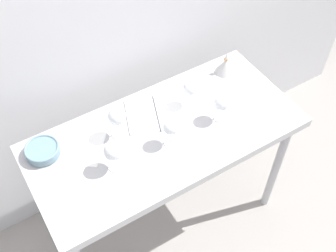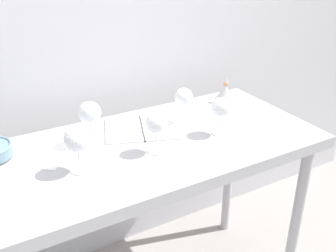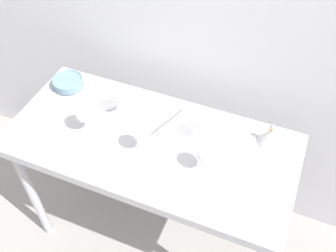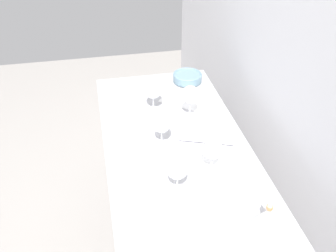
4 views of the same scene
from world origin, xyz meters
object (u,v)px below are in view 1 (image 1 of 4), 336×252
(wine_glass_near_center, at_px, (171,127))
(tasting_sheet_lower, at_px, (89,143))
(decanter_funnel, at_px, (225,66))
(wine_glass_far_right, at_px, (191,89))
(wine_glass_near_left, at_px, (113,151))
(open_notebook, at_px, (156,113))
(tasting_sheet_upper, at_px, (228,97))
(wine_glass_near_right, at_px, (222,103))
(wine_glass_far_left, at_px, (117,117))
(tasting_bowl, at_px, (42,150))

(wine_glass_near_center, relative_size, tasting_sheet_lower, 0.58)
(tasting_sheet_lower, relative_size, decanter_funnel, 2.02)
(wine_glass_far_right, distance_m, tasting_sheet_lower, 0.59)
(wine_glass_near_center, xyz_separation_m, wine_glass_near_left, (-0.30, 0.01, 0.01))
(wine_glass_near_center, height_order, wine_glass_far_right, wine_glass_far_right)
(open_notebook, distance_m, tasting_sheet_lower, 0.39)
(wine_glass_far_right, relative_size, tasting_sheet_upper, 0.71)
(wine_glass_near_left, height_order, open_notebook, wine_glass_near_left)
(wine_glass_near_center, relative_size, wine_glass_far_right, 0.99)
(wine_glass_near_right, relative_size, open_notebook, 0.43)
(tasting_sheet_upper, bearing_deg, wine_glass_near_right, -121.97)
(wine_glass_near_center, xyz_separation_m, wine_glass_far_left, (-0.20, 0.18, 0.02))
(wine_glass_near_right, relative_size, decanter_funnel, 1.17)
(wine_glass_near_center, height_order, tasting_bowl, wine_glass_near_center)
(tasting_bowl, bearing_deg, open_notebook, -5.79)
(wine_glass_near_center, relative_size, wine_glass_far_left, 0.90)
(wine_glass_near_right, height_order, open_notebook, wine_glass_near_right)
(wine_glass_near_center, relative_size, decanter_funnel, 1.17)
(wine_glass_near_center, distance_m, open_notebook, 0.23)
(tasting_sheet_lower, bearing_deg, tasting_sheet_upper, 30.46)
(wine_glass_near_center, relative_size, wine_glass_near_right, 1.01)
(wine_glass_near_right, bearing_deg, wine_glass_far_left, 160.48)
(wine_glass_near_right, bearing_deg, tasting_bowl, 163.48)
(wine_glass_far_right, xyz_separation_m, tasting_sheet_upper, (0.20, -0.07, -0.12))
(tasting_sheet_upper, height_order, tasting_bowl, tasting_bowl)
(wine_glass_near_right, bearing_deg, tasting_sheet_lower, 162.63)
(tasting_sheet_upper, xyz_separation_m, decanter_funnel, (0.11, 0.18, 0.04))
(wine_glass_far_left, relative_size, tasting_sheet_lower, 0.65)
(wine_glass_far_right, height_order, tasting_sheet_upper, wine_glass_far_right)
(wine_glass_near_right, height_order, tasting_sheet_lower, wine_glass_near_right)
(tasting_sheet_upper, xyz_separation_m, tasting_sheet_lower, (-0.78, 0.11, 0.00))
(wine_glass_far_right, height_order, decanter_funnel, wine_glass_far_right)
(tasting_sheet_upper, bearing_deg, wine_glass_far_left, -167.30)
(wine_glass_far_left, xyz_separation_m, wine_glass_far_right, (0.42, -0.01, -0.01))
(open_notebook, distance_m, tasting_sheet_upper, 0.40)
(wine_glass_near_center, distance_m, wine_glass_far_right, 0.28)
(wine_glass_near_left, relative_size, decanter_funnel, 1.24)
(wine_glass_near_right, xyz_separation_m, wine_glass_far_right, (-0.08, 0.16, 0.00))
(tasting_sheet_upper, relative_size, tasting_sheet_lower, 0.83)
(wine_glass_near_center, distance_m, decanter_funnel, 0.60)
(wine_glass_near_center, height_order, tasting_sheet_upper, wine_glass_near_center)
(open_notebook, bearing_deg, tasting_sheet_lower, -160.84)
(tasting_bowl, bearing_deg, decanter_funnel, 0.80)
(wine_glass_near_center, height_order, wine_glass_near_left, wine_glass_near_left)
(tasting_bowl, distance_m, decanter_funnel, 1.10)
(wine_glass_near_left, height_order, wine_glass_near_right, wine_glass_near_left)
(tasting_sheet_lower, bearing_deg, wine_glass_near_right, 20.98)
(wine_glass_near_right, xyz_separation_m, open_notebook, (-0.27, 0.20, -0.11))
(wine_glass_near_center, xyz_separation_m, wine_glass_far_right, (0.22, 0.17, 0.00))
(wine_glass_near_center, height_order, wine_glass_far_left, wine_glass_far_left)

